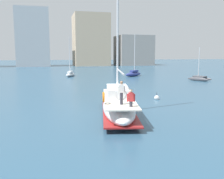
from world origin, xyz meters
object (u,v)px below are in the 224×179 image
main_sailboat (118,104)px  moored_sloop_near (200,78)px  mooring_buoy (157,98)px  moored_catamaran (70,74)px  moored_sloop_far (133,73)px

main_sailboat → moored_sloop_near: (21.66, 21.45, -0.42)m
moored_sloop_near → mooring_buoy: 22.27m
moored_catamaran → mooring_buoy: size_ratio=9.81×
moored_sloop_near → mooring_buoy: bearing=-135.0°
moored_sloop_far → moored_catamaran: moored_sloop_far is taller
moored_sloop_near → moored_sloop_far: 14.59m
main_sailboat → moored_sloop_near: main_sailboat is taller
moored_catamaran → moored_sloop_near: bearing=-33.2°
main_sailboat → mooring_buoy: size_ratio=15.98×
moored_sloop_far → main_sailboat: bearing=-111.3°
main_sailboat → mooring_buoy: bearing=44.0°
main_sailboat → mooring_buoy: 8.25m
moored_sloop_near → moored_catamaran: (-22.30, 14.57, 0.07)m
moored_sloop_near → moored_sloop_far: (-8.77, 11.66, 0.12)m
main_sailboat → moored_catamaran: (-0.65, 36.02, -0.35)m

